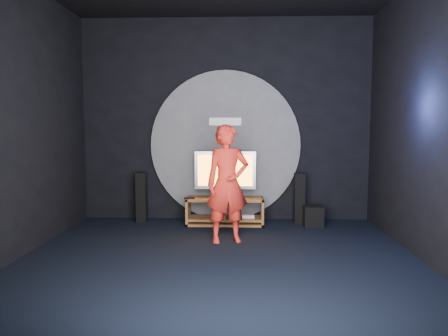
# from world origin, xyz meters

# --- Properties ---
(floor) EXTENTS (5.00, 5.00, 0.00)m
(floor) POSITION_xyz_m (0.00, 0.00, 0.00)
(floor) COLOR black
(floor) RESTS_ON ground
(back_wall) EXTENTS (5.00, 0.04, 3.50)m
(back_wall) POSITION_xyz_m (0.00, 2.50, 1.75)
(back_wall) COLOR black
(back_wall) RESTS_ON ground
(front_wall) EXTENTS (5.00, 0.04, 3.50)m
(front_wall) POSITION_xyz_m (0.00, -2.50, 1.75)
(front_wall) COLOR black
(front_wall) RESTS_ON ground
(left_wall) EXTENTS (0.04, 5.00, 3.50)m
(left_wall) POSITION_xyz_m (-2.50, 0.00, 1.75)
(left_wall) COLOR black
(left_wall) RESTS_ON ground
(right_wall) EXTENTS (0.04, 5.00, 3.50)m
(right_wall) POSITION_xyz_m (2.50, 0.00, 1.75)
(right_wall) COLOR black
(right_wall) RESTS_ON ground
(wall_disc_panel) EXTENTS (2.60, 0.11, 2.60)m
(wall_disc_panel) POSITION_xyz_m (0.00, 2.44, 1.30)
(wall_disc_panel) COLOR #515156
(wall_disc_panel) RESTS_ON ground
(media_console) EXTENTS (1.28, 0.45, 0.45)m
(media_console) POSITION_xyz_m (0.02, 2.05, 0.20)
(media_console) COLOR #A06D31
(media_console) RESTS_ON ground
(tv) EXTENTS (1.02, 0.22, 0.77)m
(tv) POSITION_xyz_m (0.01, 2.12, 0.87)
(tv) COLOR #A4A4AB
(tv) RESTS_ON media_console
(center_speaker) EXTENTS (0.40, 0.15, 0.15)m
(center_speaker) POSITION_xyz_m (0.01, 1.91, 0.53)
(center_speaker) COLOR black
(center_speaker) RESTS_ON media_console
(remote) EXTENTS (0.18, 0.05, 0.02)m
(remote) POSITION_xyz_m (-0.57, 1.93, 0.46)
(remote) COLOR black
(remote) RESTS_ON media_console
(tower_speaker_left) EXTENTS (0.17, 0.19, 0.85)m
(tower_speaker_left) POSITION_xyz_m (-1.43, 2.20, 0.43)
(tower_speaker_left) COLOR black
(tower_speaker_left) RESTS_ON ground
(tower_speaker_right) EXTENTS (0.17, 0.19, 0.85)m
(tower_speaker_right) POSITION_xyz_m (1.26, 2.18, 0.43)
(tower_speaker_right) COLOR black
(tower_speaker_right) RESTS_ON ground
(subwoofer) EXTENTS (0.31, 0.31, 0.34)m
(subwoofer) POSITION_xyz_m (1.46, 1.95, 0.17)
(subwoofer) COLOR black
(subwoofer) RESTS_ON ground
(player) EXTENTS (0.69, 0.54, 1.67)m
(player) POSITION_xyz_m (0.08, 0.95, 0.84)
(player) COLOR red
(player) RESTS_ON ground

